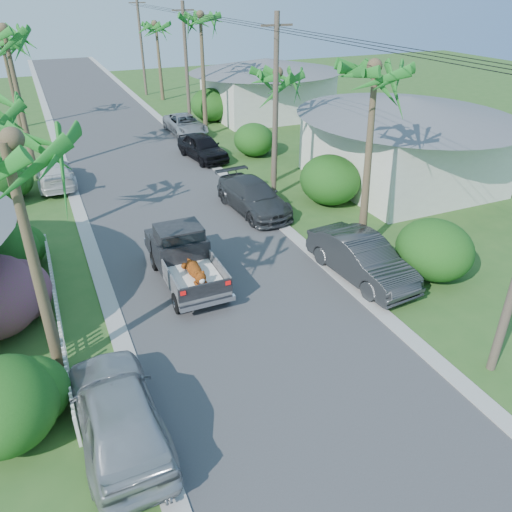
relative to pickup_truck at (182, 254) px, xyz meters
name	(u,v)px	position (x,y,z in m)	size (l,w,h in m)	color
ground	(294,378)	(1.28, -6.81, -1.01)	(120.00, 120.00, 0.00)	#2F5921
road	(126,148)	(1.28, 18.19, -1.00)	(8.00, 100.00, 0.02)	#38383A
curb_left	(61,156)	(-3.02, 18.19, -0.98)	(0.60, 100.00, 0.06)	#A5A39E
curb_right	(186,141)	(5.58, 18.19, -0.98)	(0.60, 100.00, 0.06)	#A5A39E
pickup_truck	(182,254)	(0.00, 0.00, 0.00)	(1.98, 5.12, 2.06)	black
parked_car_rn	(362,258)	(6.28, -2.80, -0.18)	(1.76, 5.06, 1.67)	#282A2C
parked_car_rm	(253,197)	(5.05, 4.78, -0.24)	(2.14, 5.27, 1.53)	#303336
parked_car_rf	(203,147)	(5.42, 13.79, -0.22)	(1.87, 4.64, 1.58)	black
parked_car_rd	(185,125)	(6.18, 20.13, -0.31)	(2.34, 5.07, 1.41)	#9FA0A5
parked_car_ln	(118,413)	(-3.72, -6.95, -0.15)	(2.02, 5.03, 1.71)	#A8AAAF
parked_car_lf	(54,173)	(-3.72, 12.64, -0.30)	(2.00, 4.92, 1.43)	silver
palm_l_a	(4,142)	(-4.92, -3.81, 5.92)	(4.40, 4.40, 8.20)	brown
palm_l_c	(4,30)	(-4.72, 15.19, 6.90)	(4.40, 4.40, 9.20)	brown
palm_l_d	(1,40)	(-5.22, 27.19, 5.43)	(4.40, 4.40, 7.70)	brown
palm_r_a	(379,68)	(7.58, -0.81, 6.41)	(4.40, 4.40, 8.70)	brown
palm_r_b	(276,73)	(7.88, 8.19, 4.94)	(4.40, 4.40, 7.20)	brown
palm_r_c	(200,16)	(7.48, 19.19, 7.10)	(4.40, 4.40, 9.40)	brown
palm_r_d	(156,24)	(7.78, 33.19, 5.73)	(4.40, 4.40, 8.00)	brown
shrub_l_a	(4,405)	(-6.22, -5.81, 0.09)	(2.60, 2.86, 2.20)	#173F12
shrub_l_c	(8,249)	(-6.12, 3.19, -0.01)	(2.40, 2.64, 2.00)	#173F12
shrub_r_a	(434,250)	(8.88, -3.81, 0.14)	(2.80, 3.08, 2.30)	#173F12
shrub_r_b	(330,180)	(9.08, 4.19, 0.24)	(3.00, 3.30, 2.50)	#173F12
shrub_r_c	(254,140)	(8.78, 13.19, 0.04)	(2.60, 2.86, 2.10)	#173F12
shrub_r_d	(210,105)	(9.28, 23.19, 0.29)	(3.20, 3.52, 2.60)	#173F12
picket_fence	(58,312)	(-4.72, -1.31, -0.51)	(0.10, 11.00, 1.00)	white
house_right_near	(402,144)	(14.28, 5.19, 1.21)	(8.00, 9.00, 4.80)	silver
house_right_far	(266,90)	(14.28, 23.19, 1.11)	(9.00, 8.00, 4.60)	silver
utility_pole_b	(275,109)	(6.88, 6.19, 3.59)	(1.60, 0.26, 9.00)	brown
utility_pole_c	(187,67)	(6.88, 21.19, 3.59)	(1.60, 0.26, 9.00)	brown
utility_pole_d	(142,46)	(6.88, 36.19, 3.59)	(1.60, 0.26, 9.00)	brown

